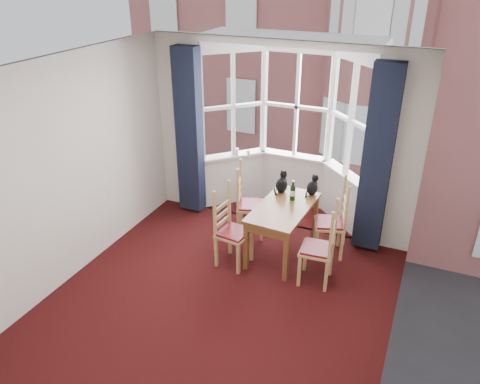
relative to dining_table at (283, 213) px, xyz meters
The scene contains 22 objects.
floor 1.62m from the dining_table, 103.78° to the right, with size 4.50×4.50×0.00m, color black.
ceiling 2.62m from the dining_table, 103.78° to the right, with size 4.50×4.50×0.00m, color white.
wall_left 2.86m from the dining_table, 148.49° to the right, with size 4.50×4.50×0.00m, color silver.
wall_right 2.32m from the dining_table, 41.25° to the right, with size 4.50×4.50×0.00m, color silver.
wall_near 3.79m from the dining_table, 95.48° to the right, with size 4.00×4.00×0.00m, color silver.
wall_back_pier_left 2.29m from the dining_table, 158.08° to the left, with size 0.70×0.12×2.80m, color silver.
wall_back_pier_right 1.70m from the dining_table, 31.90° to the left, with size 0.70×0.12×2.80m, color silver.
bay_window 1.55m from the dining_table, 105.13° to the left, with size 2.76×0.94×2.80m.
curtain_left 2.01m from the dining_table, 160.55° to the left, with size 0.38×0.22×2.60m, color #161C32.
curtain_right 1.43m from the dining_table, 30.45° to the left, with size 0.38×0.22×2.60m, color #161C32.
dining_table is the anchor object (origin of this frame).
chair_left_near 0.80m from the dining_table, 140.85° to the right, with size 0.45×0.46×0.92m.
chair_left_far 0.76m from the dining_table, 157.58° to the left, with size 0.51×0.52×0.92m.
chair_right_near 0.83m from the dining_table, 31.86° to the right, with size 0.43×0.45×0.92m.
chair_right_far 0.76m from the dining_table, 23.41° to the left, with size 0.51×0.52×0.92m.
cat_left 0.50m from the dining_table, 112.75° to the left, with size 0.17×0.24×0.32m.
cat_right 0.61m from the dining_table, 63.98° to the left, with size 0.19×0.24×0.30m.
wine_bottle 0.33m from the dining_table, 77.90° to the left, with size 0.07×0.07×0.29m.
candle_tall 1.70m from the dining_table, 136.23° to the left, with size 0.06×0.06×0.12m, color white.
candle_short 1.59m from the dining_table, 130.62° to the left, with size 0.06×0.06×0.10m, color white.
street 31.52m from the dining_table, 90.66° to the left, with size 80.00×80.00×0.00m, color #333335.
tenement_building 12.61m from the dining_table, 91.61° to the left, with size 18.40×7.80×15.20m.
Camera 1 is at (2.04, -3.91, 3.75)m, focal length 35.00 mm.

